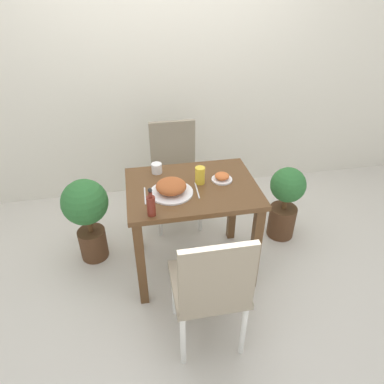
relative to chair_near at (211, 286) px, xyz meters
The scene contains 14 objects.
ground_plane 0.86m from the chair_near, 88.38° to the left, with size 16.00×16.00×0.00m, color beige.
wall_back 2.07m from the chair_near, 89.42° to the left, with size 8.00×0.05×2.60m.
dining_table 0.69m from the chair_near, 88.38° to the left, with size 0.89×0.66×0.75m.
chair_near is the anchor object (origin of this frame).
chair_far 1.36m from the chair_near, 90.30° to the left, with size 0.42×0.42×0.91m.
food_plate 0.69m from the chair_near, 101.98° to the left, with size 0.29×0.29×0.10m.
side_plate 0.80m from the chair_near, 71.62° to the left, with size 0.15×0.15×0.06m.
drink_cup 0.97m from the chair_near, 102.30° to the left, with size 0.07×0.07×0.07m.
juice_glass 0.78m from the chair_near, 83.55° to the left, with size 0.07×0.07×0.12m.
sauce_bottle 0.58m from the chair_near, 124.38° to the left, with size 0.05×0.05×0.19m.
fork_utensil 0.73m from the chair_near, 116.23° to the left, with size 0.02×0.20×0.00m.
spoon_utensil 0.66m from the chair_near, 86.09° to the left, with size 0.02×0.19×0.00m.
potted_plant_left 1.20m from the chair_near, 128.52° to the left, with size 0.35×0.35×0.71m.
potted_plant_right 1.27m from the chair_near, 46.79° to the left, with size 0.29×0.29×0.66m.
Camera 1 is at (-0.36, -1.94, 2.00)m, focal length 32.00 mm.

